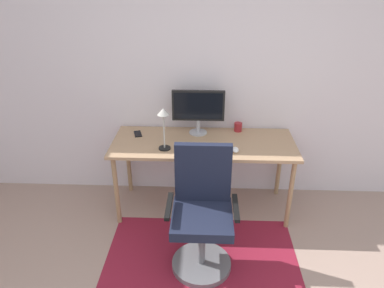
% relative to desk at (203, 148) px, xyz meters
% --- Properties ---
extents(wall_back, '(6.00, 0.10, 2.60)m').
position_rel_desk_xyz_m(wall_back, '(-0.02, 0.41, 0.61)').
color(wall_back, silver).
rests_on(wall_back, ground).
extents(area_rug, '(1.65, 1.04, 0.01)m').
position_rel_desk_xyz_m(area_rug, '(0.00, -0.73, -0.69)').
color(area_rug, maroon).
rests_on(area_rug, ground).
extents(desk, '(1.75, 0.69, 0.76)m').
position_rel_desk_xyz_m(desk, '(0.00, 0.00, 0.00)').
color(desk, tan).
rests_on(desk, ground).
extents(monitor, '(0.51, 0.18, 0.45)m').
position_rel_desk_xyz_m(monitor, '(-0.06, 0.20, 0.34)').
color(monitor, '#B2B2B7').
rests_on(monitor, desk).
extents(keyboard, '(0.43, 0.13, 0.02)m').
position_rel_desk_xyz_m(keyboard, '(-0.04, -0.22, 0.08)').
color(keyboard, white).
rests_on(keyboard, desk).
extents(computer_mouse, '(0.06, 0.10, 0.03)m').
position_rel_desk_xyz_m(computer_mouse, '(0.29, -0.18, 0.08)').
color(computer_mouse, white).
rests_on(computer_mouse, desk).
extents(coffee_cup, '(0.08, 0.08, 0.09)m').
position_rel_desk_xyz_m(coffee_cup, '(0.35, 0.27, 0.11)').
color(coffee_cup, maroon).
rests_on(coffee_cup, desk).
extents(cell_phone, '(0.11, 0.15, 0.01)m').
position_rel_desk_xyz_m(cell_phone, '(-0.66, 0.15, 0.07)').
color(cell_phone, black).
rests_on(cell_phone, desk).
extents(desk_lamp, '(0.11, 0.11, 0.40)m').
position_rel_desk_xyz_m(desk_lamp, '(-0.36, -0.16, 0.35)').
color(desk_lamp, black).
rests_on(desk_lamp, desk).
extents(office_chair, '(0.55, 0.49, 1.05)m').
position_rel_desk_xyz_m(office_chair, '(0.00, -0.77, -0.24)').
color(office_chair, slate).
rests_on(office_chair, ground).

